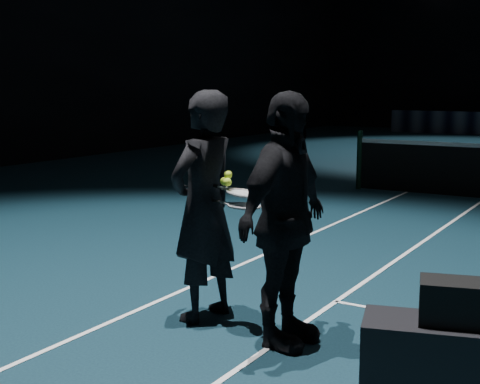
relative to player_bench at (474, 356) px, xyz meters
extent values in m
cylinder|color=black|center=(-3.73, 7.54, 0.34)|extent=(0.10, 0.10, 1.10)
cube|color=black|center=(0.00, 0.00, 0.00)|extent=(1.48, 0.84, 0.42)
cube|color=black|center=(0.00, 0.00, 0.35)|extent=(0.76, 0.49, 0.28)
cube|color=white|center=(0.00, -0.15, 0.35)|extent=(0.32, 0.10, 0.09)
imported|color=black|center=(-2.22, 0.19, 0.74)|extent=(0.55, 0.75, 1.90)
imported|color=black|center=(-1.39, 0.02, 0.74)|extent=(0.50, 1.13, 1.90)
camera|label=1|loc=(0.83, -4.25, 1.72)|focal=50.00mm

